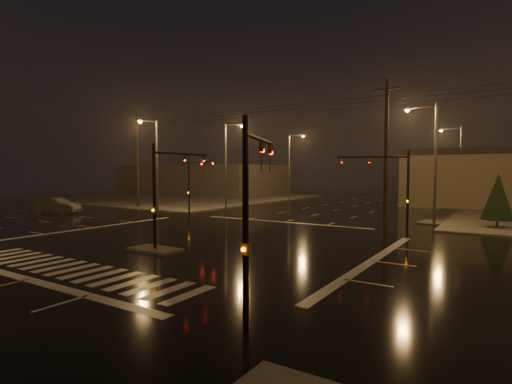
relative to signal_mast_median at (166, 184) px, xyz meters
The scene contains 20 objects.
ground 4.85m from the signal_mast_median, 90.00° to the left, with size 140.00×140.00×0.00m, color black.
sidewalk_nw 44.80m from the signal_mast_median, 132.21° to the left, with size 36.00×36.00×0.12m, color #4A4742.
median_island 3.79m from the signal_mast_median, 90.00° to the right, with size 3.00×1.60×0.15m, color #4A4742.
crosswalk 7.01m from the signal_mast_median, 90.00° to the right, with size 15.00×2.60×0.01m, color beige.
stop_bar_near 8.77m from the signal_mast_median, 90.00° to the right, with size 16.00×0.50×0.01m, color beige.
stop_bar_far 14.56m from the signal_mast_median, 90.00° to the left, with size 16.00×0.50×0.01m, color beige.
commercial_block 57.07m from the signal_mast_median, 127.83° to the left, with size 30.00×18.00×5.60m, color #453E3C.
signal_mast_median is the anchor object (origin of this frame).
signal_mast_ne 16.27m from the signal_mast_median, 54.28° to the left, with size 4.84×1.86×6.00m.
signal_mast_nw 16.27m from the signal_mast_median, 125.72° to the left, with size 4.84×1.86×6.00m.
signal_mast_se 12.22m from the signal_mast_median, 33.15° to the right, with size 1.55×3.87×6.00m.
streetlight_1 23.94m from the signal_mast_median, 117.96° to the left, with size 2.77×0.32×10.00m.
streetlight_2 38.78m from the signal_mast_median, 106.79° to the left, with size 2.77×0.32×10.00m.
streetlight_3 22.20m from the signal_mast_median, 59.61° to the left, with size 2.77×0.32×10.00m.
streetlight_4 40.69m from the signal_mast_median, 74.03° to the left, with size 2.77×0.32×10.00m.
streetlight_5 21.53m from the signal_mast_median, 138.30° to the left, with size 0.32×2.77×10.00m.
utility_pole_0 27.95m from the signal_mast_median, 142.19° to the left, with size 2.20×0.32×12.00m.
utility_pole_1 19.00m from the signal_mast_median, 64.89° to the left, with size 2.20×0.32×12.00m.
conifer_0 25.16m from the signal_mast_median, 50.59° to the left, with size 2.31×2.31×4.30m.
car_crossing 25.10m from the signal_mast_median, 162.21° to the left, with size 1.72×4.92×1.62m, color #53575A.
Camera 1 is at (16.66, -19.65, 4.47)m, focal length 28.00 mm.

